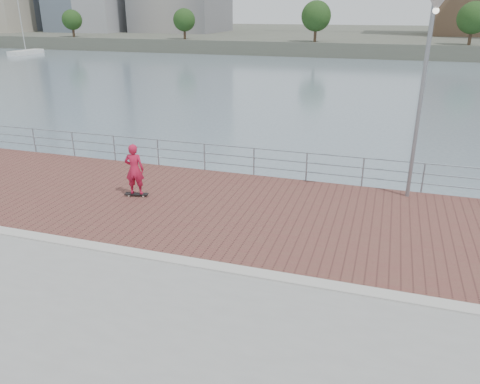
% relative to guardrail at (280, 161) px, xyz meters
% --- Properties ---
extents(water, '(400.00, 400.00, 0.00)m').
position_rel_guardrail_xyz_m(water, '(-0.00, -7.00, -2.69)').
color(water, slate).
rests_on(water, ground).
extents(brick_lane, '(40.00, 6.80, 0.02)m').
position_rel_guardrail_xyz_m(brick_lane, '(-0.00, -3.40, -0.68)').
color(brick_lane, brown).
rests_on(brick_lane, seawall).
extents(curb, '(40.00, 0.40, 0.06)m').
position_rel_guardrail_xyz_m(curb, '(-0.00, -7.00, -0.66)').
color(curb, '#B7B5AD').
rests_on(curb, seawall).
extents(far_shore, '(320.00, 95.00, 2.50)m').
position_rel_guardrail_xyz_m(far_shore, '(-0.00, 115.50, -1.44)').
color(far_shore, '#4C5142').
rests_on(far_shore, ground).
extents(guardrail, '(39.06, 0.06, 1.13)m').
position_rel_guardrail_xyz_m(guardrail, '(0.00, 0.00, 0.00)').
color(guardrail, '#8C9EA8').
rests_on(guardrail, brick_lane).
extents(street_lamp, '(0.49, 1.43, 6.74)m').
position_rel_guardrail_xyz_m(street_lamp, '(4.66, -0.99, 4.10)').
color(street_lamp, gray).
rests_on(street_lamp, brick_lane).
extents(skateboard, '(0.83, 0.37, 0.09)m').
position_rel_guardrail_xyz_m(skateboard, '(-4.29, -3.35, -0.60)').
color(skateboard, black).
rests_on(skateboard, brick_lane).
extents(skateboarder, '(0.72, 0.55, 1.78)m').
position_rel_guardrail_xyz_m(skateboarder, '(-4.29, -3.35, 0.30)').
color(skateboarder, '#BC193B').
rests_on(skateboarder, skateboard).
extents(shoreline_trees, '(109.28, 5.15, 6.87)m').
position_rel_guardrail_xyz_m(shoreline_trees, '(-3.36, 70.00, 3.71)').
color(shoreline_trees, '#473323').
rests_on(shoreline_trees, far_shore).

